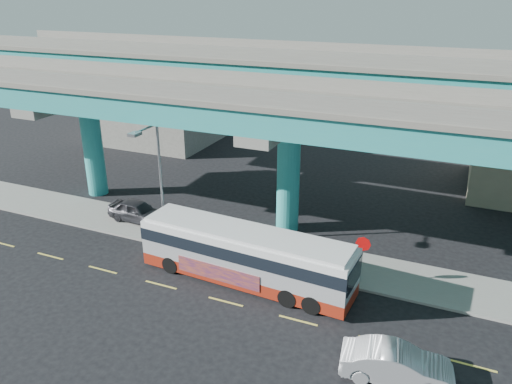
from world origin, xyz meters
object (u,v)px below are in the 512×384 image
at_px(street_lamp, 154,168).
at_px(sedan, 397,364).
at_px(parked_car, 138,211).
at_px(stop_sign, 363,249).
at_px(transit_bus, 246,254).

bearing_deg(street_lamp, sedan, -20.69).
relative_size(sedan, parked_car, 1.10).
distance_m(parked_car, stop_sign, 16.03).
bearing_deg(sedan, parked_car, 57.85).
bearing_deg(stop_sign, street_lamp, -154.63).
relative_size(transit_bus, parked_car, 2.82).
xyz_separation_m(transit_bus, parked_car, (-9.98, 3.80, -0.84)).
relative_size(transit_bus, street_lamp, 1.57).
bearing_deg(parked_car, sedan, -110.57).
xyz_separation_m(transit_bus, stop_sign, (5.92, 2.22, 0.45)).
xyz_separation_m(sedan, stop_sign, (-2.96, 6.59, 1.41)).
bearing_deg(parked_car, stop_sign, -92.81).
distance_m(transit_bus, sedan, 9.94).
height_order(sedan, parked_car, parked_car).
height_order(parked_car, stop_sign, stop_sign).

